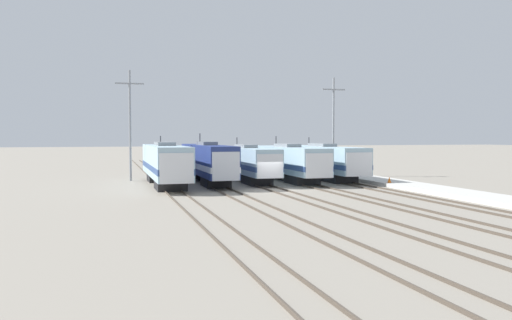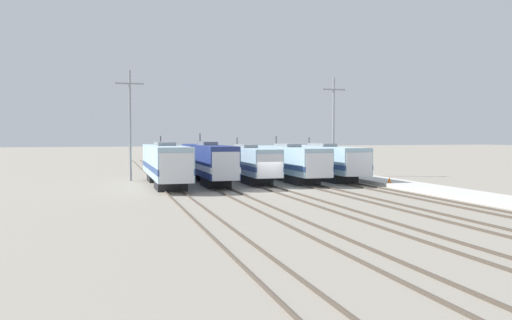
{
  "view_description": "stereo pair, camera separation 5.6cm",
  "coord_description": "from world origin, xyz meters",
  "px_view_note": "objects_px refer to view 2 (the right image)",
  "views": [
    {
      "loc": [
        -14.61,
        -42.89,
        4.9
      ],
      "look_at": [
        -0.87,
        3.01,
        2.61
      ],
      "focal_mm": 35.0,
      "sensor_mm": 36.0,
      "label": 1
    },
    {
      "loc": [
        -14.55,
        -42.91,
        4.9
      ],
      "look_at": [
        -0.87,
        3.01,
        2.61
      ],
      "focal_mm": 35.0,
      "sensor_mm": 36.0,
      "label": 2
    }
  ],
  "objects_px": {
    "locomotive_center_right": "(289,162)",
    "traffic_cone": "(389,180)",
    "locomotive_center": "(247,162)",
    "catenary_tower_right": "(333,123)",
    "catenary_tower_left": "(130,122)",
    "locomotive_far_left": "(165,163)",
    "locomotive_far_right": "(324,161)",
    "locomotive_center_left": "(208,162)"
  },
  "relations": [
    {
      "from": "locomotive_center_right",
      "to": "traffic_cone",
      "type": "bearing_deg",
      "value": -49.03
    },
    {
      "from": "locomotive_center",
      "to": "catenary_tower_right",
      "type": "xyz_separation_m",
      "value": [
        12.15,
        3.82,
        4.41
      ]
    },
    {
      "from": "catenary_tower_left",
      "to": "catenary_tower_right",
      "type": "xyz_separation_m",
      "value": [
        24.32,
        0.0,
        0.0
      ]
    },
    {
      "from": "locomotive_far_left",
      "to": "locomotive_center_right",
      "type": "distance_m",
      "value": 13.72
    },
    {
      "from": "catenary_tower_right",
      "to": "locomotive_far_right",
      "type": "bearing_deg",
      "value": -127.77
    },
    {
      "from": "locomotive_center_left",
      "to": "locomotive_far_right",
      "type": "distance_m",
      "value": 13.66
    },
    {
      "from": "catenary_tower_left",
      "to": "locomotive_center_right",
      "type": "bearing_deg",
      "value": -15.97
    },
    {
      "from": "catenary_tower_right",
      "to": "catenary_tower_left",
      "type": "bearing_deg",
      "value": 180.0
    },
    {
      "from": "locomotive_center_right",
      "to": "locomotive_center_left",
      "type": "bearing_deg",
      "value": -179.37
    },
    {
      "from": "locomotive_center_left",
      "to": "locomotive_far_right",
      "type": "bearing_deg",
      "value": 3.89
    },
    {
      "from": "locomotive_center",
      "to": "catenary_tower_left",
      "type": "relative_size",
      "value": 1.43
    },
    {
      "from": "locomotive_center_left",
      "to": "locomotive_center_right",
      "type": "xyz_separation_m",
      "value": [
        9.09,
        0.1,
        -0.12
      ]
    },
    {
      "from": "locomotive_center_right",
      "to": "traffic_cone",
      "type": "xyz_separation_m",
      "value": [
        7.36,
        -8.47,
        -1.48
      ]
    },
    {
      "from": "locomotive_far_left",
      "to": "locomotive_center",
      "type": "relative_size",
      "value": 1.04
    },
    {
      "from": "locomotive_center_left",
      "to": "locomotive_center",
      "type": "height_order",
      "value": "locomotive_center_left"
    },
    {
      "from": "locomotive_far_right",
      "to": "catenary_tower_left",
      "type": "relative_size",
      "value": 1.47
    },
    {
      "from": "locomotive_center",
      "to": "locomotive_center_right",
      "type": "relative_size",
      "value": 0.98
    },
    {
      "from": "locomotive_center_right",
      "to": "catenary_tower_right",
      "type": "relative_size",
      "value": 1.46
    },
    {
      "from": "locomotive_center_right",
      "to": "catenary_tower_left",
      "type": "relative_size",
      "value": 1.46
    },
    {
      "from": "locomotive_center_left",
      "to": "traffic_cone",
      "type": "relative_size",
      "value": 31.31
    },
    {
      "from": "locomotive_center_right",
      "to": "traffic_cone",
      "type": "distance_m",
      "value": 11.32
    },
    {
      "from": "locomotive_center_right",
      "to": "locomotive_far_left",
      "type": "bearing_deg",
      "value": -173.37
    },
    {
      "from": "locomotive_center_left",
      "to": "traffic_cone",
      "type": "distance_m",
      "value": 18.52
    },
    {
      "from": "locomotive_center_left",
      "to": "catenary_tower_left",
      "type": "distance_m",
      "value": 10.0
    },
    {
      "from": "traffic_cone",
      "to": "locomotive_center",
      "type": "bearing_deg",
      "value": 141.58
    },
    {
      "from": "catenary_tower_left",
      "to": "traffic_cone",
      "type": "relative_size",
      "value": 21.12
    },
    {
      "from": "locomotive_center",
      "to": "locomotive_far_right",
      "type": "bearing_deg",
      "value": -0.88
    },
    {
      "from": "locomotive_far_left",
      "to": "catenary_tower_left",
      "type": "height_order",
      "value": "catenary_tower_left"
    },
    {
      "from": "locomotive_far_right",
      "to": "catenary_tower_right",
      "type": "distance_m",
      "value": 6.64
    },
    {
      "from": "catenary_tower_right",
      "to": "locomotive_center_right",
      "type": "bearing_deg",
      "value": -147.85
    },
    {
      "from": "catenary_tower_right",
      "to": "locomotive_center_left",
      "type": "bearing_deg",
      "value": -163.7
    },
    {
      "from": "locomotive_far_right",
      "to": "catenary_tower_left",
      "type": "bearing_deg",
      "value": 169.45
    },
    {
      "from": "locomotive_center_right",
      "to": "catenary_tower_right",
      "type": "height_order",
      "value": "catenary_tower_right"
    },
    {
      "from": "locomotive_center_left",
      "to": "catenary_tower_right",
      "type": "xyz_separation_m",
      "value": [
        16.7,
        4.88,
        4.25
      ]
    },
    {
      "from": "locomotive_center_right",
      "to": "catenary_tower_left",
      "type": "xyz_separation_m",
      "value": [
        -16.71,
        4.78,
        4.37
      ]
    },
    {
      "from": "locomotive_center",
      "to": "locomotive_far_right",
      "type": "xyz_separation_m",
      "value": [
        9.09,
        -0.14,
        0.04
      ]
    },
    {
      "from": "locomotive_center",
      "to": "catenary_tower_right",
      "type": "distance_m",
      "value": 13.48
    },
    {
      "from": "locomotive_far_right",
      "to": "catenary_tower_right",
      "type": "height_order",
      "value": "catenary_tower_right"
    },
    {
      "from": "locomotive_far_left",
      "to": "locomotive_center_left",
      "type": "xyz_separation_m",
      "value": [
        4.54,
        1.49,
        0.0
      ]
    },
    {
      "from": "locomotive_far_right",
      "to": "traffic_cone",
      "type": "height_order",
      "value": "locomotive_far_right"
    },
    {
      "from": "locomotive_far_right",
      "to": "locomotive_center_left",
      "type": "bearing_deg",
      "value": -176.11
    },
    {
      "from": "catenary_tower_right",
      "to": "traffic_cone",
      "type": "bearing_deg",
      "value": -91.08
    }
  ]
}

